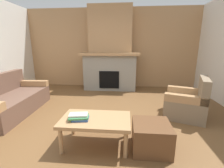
% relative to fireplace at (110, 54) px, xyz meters
% --- Properties ---
extents(ground, '(9.00, 9.00, 0.00)m').
position_rel_fireplace_xyz_m(ground, '(0.00, -2.62, -1.16)').
color(ground, brown).
extents(wall_back_wood_panel, '(6.00, 0.12, 2.70)m').
position_rel_fireplace_xyz_m(wall_back_wood_panel, '(0.00, 0.38, 0.19)').
color(wall_back_wood_panel, tan).
rests_on(wall_back_wood_panel, ground).
extents(fireplace, '(1.90, 0.82, 2.70)m').
position_rel_fireplace_xyz_m(fireplace, '(0.00, 0.00, 0.00)').
color(fireplace, gray).
rests_on(fireplace, ground).
extents(couch, '(0.92, 1.84, 0.85)m').
position_rel_fireplace_xyz_m(couch, '(-1.98, -2.27, -0.88)').
color(couch, brown).
rests_on(couch, ground).
extents(armchair, '(0.97, 0.97, 0.85)m').
position_rel_fireplace_xyz_m(armchair, '(1.81, -2.11, -0.87)').
color(armchair, '#847056').
rests_on(armchair, ground).
extents(coffee_table, '(1.00, 0.60, 0.43)m').
position_rel_fireplace_xyz_m(coffee_table, '(0.11, -3.23, -0.79)').
color(coffee_table, tan).
rests_on(coffee_table, ground).
extents(ottoman, '(0.52, 0.52, 0.40)m').
position_rel_fireplace_xyz_m(ottoman, '(0.91, -3.27, -0.96)').
color(ottoman, brown).
rests_on(ottoman, ground).
extents(book_stack_near_edge, '(0.30, 0.23, 0.08)m').
position_rel_fireplace_xyz_m(book_stack_near_edge, '(-0.11, -3.29, -0.70)').
color(book_stack_near_edge, '#335699').
rests_on(book_stack_near_edge, coffee_table).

